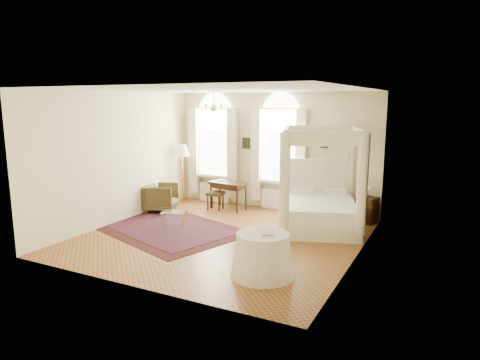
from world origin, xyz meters
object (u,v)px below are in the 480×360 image
Objects in this scene: armchair at (161,197)px; coffee_table at (174,213)px; stool at (215,195)px; canopy_bed at (320,206)px; floor_lamp at (182,153)px; nightstand at (367,210)px; side_table at (263,255)px; writing_desk at (228,186)px.

coffee_table is (1.28, -1.17, -0.03)m from armchair.
canopy_bed is at bearing -8.13° from stool.
floor_lamp is (-1.30, 0.27, 1.08)m from stool.
floor_lamp reaches higher than armchair.
nightstand is 0.79× the size of armchair.
canopy_bed is 5.27× the size of stool.
coffee_table is at bearing -60.19° from floor_lamp.
coffee_table is 0.59× the size of side_table.
writing_desk is at bearing 28.93° from stool.
stool is (-4.10, -0.60, 0.10)m from nightstand.
nightstand is 4.15m from stool.
side_table reaches higher than armchair.
canopy_bed is 3.20× the size of armchair.
floor_lamp is at bearing 138.09° from side_table.
nightstand is at bearing 6.44° from writing_desk.
nightstand reaches higher than coffee_table.
canopy_bed is 1.42m from nightstand.
floor_lamp is (-4.47, 0.72, 0.96)m from canopy_bed.
floor_lamp is 6.04m from side_table.
canopy_bed is 2.39× the size of writing_desk.
side_table reaches higher than nightstand.
stool is 0.29× the size of floor_lamp.
writing_desk is 1.67× the size of coffee_table.
coffee_table is (-3.19, -1.52, -0.20)m from canopy_bed.
armchair reaches higher than nightstand.
canopy_bed is 3.21m from stool.
writing_desk reaches higher than side_table.
side_table is at bearing -41.91° from floor_lamp.
floor_lamp is at bearing -176.42° from nightstand.
nightstand is at bearing 32.07° from coffee_table.
writing_desk is 0.99× the size of side_table.
canopy_bed reaches higher than floor_lamp.
armchair is (-5.40, -1.41, 0.05)m from nightstand.
writing_desk is 2.20m from coffee_table.
side_table is at bearing -91.01° from canopy_bed.
nightstand is 0.59× the size of writing_desk.
canopy_bed is at bearing 88.99° from side_table.
armchair is 1.25× the size of coffee_table.
armchair is at bearing -90.00° from floor_lamp.
writing_desk reaches higher than coffee_table.
stool reaches higher than coffee_table.
stool is 0.45× the size of side_table.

